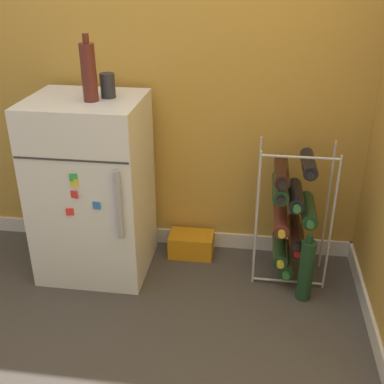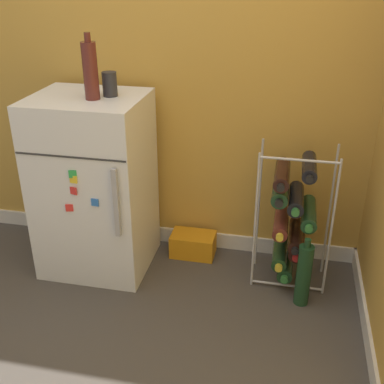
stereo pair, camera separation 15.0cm
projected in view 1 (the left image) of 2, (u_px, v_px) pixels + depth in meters
ground_plane at (177, 309)px, 2.30m from camera, size 14.00×14.00×0.00m
wall_back at (195, 21)px, 2.30m from camera, size 6.78×0.07×2.50m
mini_fridge at (93, 188)px, 2.43m from camera, size 0.54×0.49×0.93m
wine_rack at (291, 215)px, 2.40m from camera, size 0.37×0.32×0.72m
soda_box at (192, 244)px, 2.70m from camera, size 0.24×0.15×0.13m
fridge_top_cup at (108, 86)px, 2.22m from camera, size 0.07×0.07×0.11m
fridge_top_bottle at (89, 72)px, 2.13m from camera, size 0.07×0.07×0.30m
loose_bottle_floor at (306, 270)px, 2.31m from camera, size 0.07×0.07×0.36m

